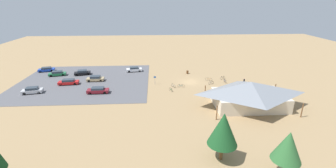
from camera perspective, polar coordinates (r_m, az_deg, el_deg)
ground at (r=59.31m, az=5.43°, el=0.51°), size 160.00×160.00×0.00m
parking_lot_asphalt at (r=63.16m, az=-19.83°, el=0.63°), size 32.58×28.31×0.05m
bike_pavilion at (r=47.50m, az=19.49°, el=-2.11°), size 15.67×10.15×5.13m
trash_bin at (r=65.58m, az=4.79°, el=2.90°), size 0.60×0.60×0.90m
lot_sign at (r=56.97m, az=-3.24°, el=1.23°), size 0.56×0.08×2.20m
pine_west at (r=30.61m, az=13.42°, el=-10.71°), size 3.89×3.89×6.77m
pine_far_east at (r=30.53m, az=27.37°, el=-13.43°), size 3.38×3.38×6.12m
bicycle_black_yard_center at (r=62.63m, az=13.26°, el=1.50°), size 1.49×0.89×0.83m
bicycle_green_back_row at (r=53.09m, az=0.70°, el=-1.41°), size 0.78×1.51×0.81m
bicycle_white_by_bin at (r=55.47m, az=1.33°, el=-0.41°), size 0.98×1.43×0.88m
bicycle_silver_lone_west at (r=58.30m, az=10.51°, el=0.28°), size 1.50×1.03×0.86m
bicycle_orange_front_row at (r=60.70m, az=9.98°, el=1.15°), size 1.64×0.81×0.87m
bicycle_teal_yard_left at (r=55.50m, az=3.23°, el=-0.45°), size 1.69×0.48×0.76m
bicycle_blue_yard_right at (r=60.10m, az=13.87°, el=0.64°), size 0.48×1.75×0.82m
car_white_inner_stall at (r=67.83m, az=-8.31°, el=3.60°), size 4.57×2.31×1.36m
car_silver_mid_lot at (r=59.91m, az=-30.37°, el=-1.35°), size 4.48×2.53×1.41m
car_maroon_second_row at (r=54.09m, az=-16.83°, el=-1.48°), size 4.73×1.84×1.36m
car_tan_near_entry at (r=62.19m, az=-17.41°, el=1.31°), size 4.34×2.00×1.39m
car_black_back_corner at (r=68.43m, az=-20.27°, el=2.68°), size 4.56×2.72×1.37m
car_green_by_curb at (r=70.28m, az=-25.52°, el=2.36°), size 4.72×2.62×1.34m
car_red_aisle_side at (r=61.94m, az=-23.24°, el=0.48°), size 4.90×2.22×1.36m
car_blue_end_stall at (r=75.87m, az=-27.68°, el=3.21°), size 4.69×2.82×1.27m
visitor_by_pavilion at (r=59.81m, az=18.17°, el=0.62°), size 0.40×0.39×1.69m
visitor_at_bikes at (r=55.77m, az=24.29°, el=-1.61°), size 0.36×0.37×1.71m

